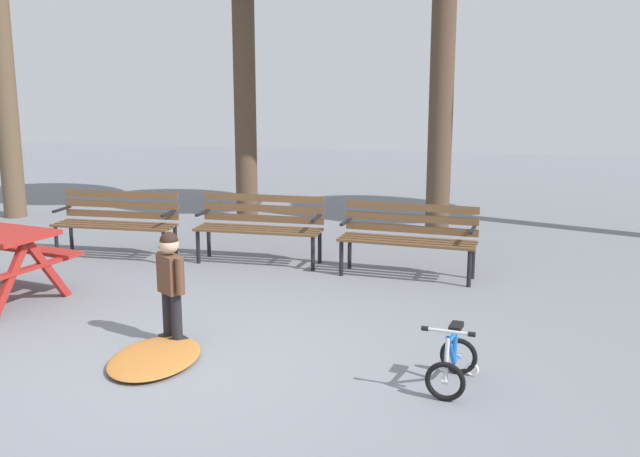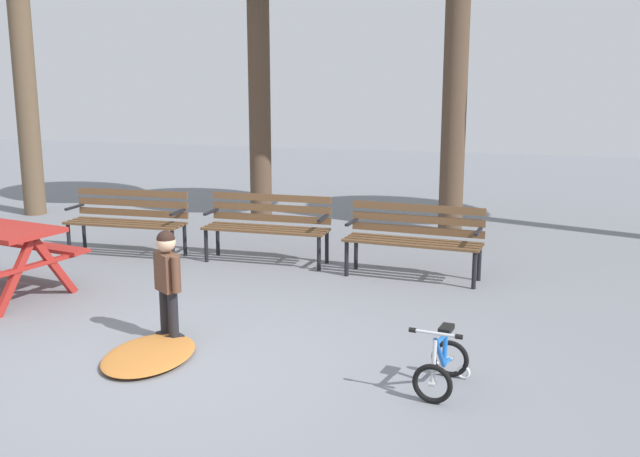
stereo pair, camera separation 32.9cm
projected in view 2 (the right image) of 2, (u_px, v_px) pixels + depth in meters
The scene contains 7 objects.
ground at pixel (182, 361), 5.98m from camera, with size 36.00×36.00×0.00m, color slate.
park_bench_far_left at pixel (128, 217), 9.50m from camera, with size 1.62×0.52×0.85m.
park_bench_left at pixel (268, 222), 9.14m from camera, with size 1.60×0.47×0.85m.
park_bench_right at pixel (414, 235), 8.41m from camera, with size 1.63×0.58×0.85m.
child_standing at pixel (167, 277), 6.34m from camera, with size 0.33×0.27×1.01m.
kids_bicycle at pixel (442, 364), 5.40m from camera, with size 0.42×0.59×0.54m.
leaf_pile at pixel (149, 354), 6.03m from camera, with size 1.02×0.71×0.07m, color #B26B2D.
Camera 2 is at (2.71, -5.06, 2.31)m, focal length 40.34 mm.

